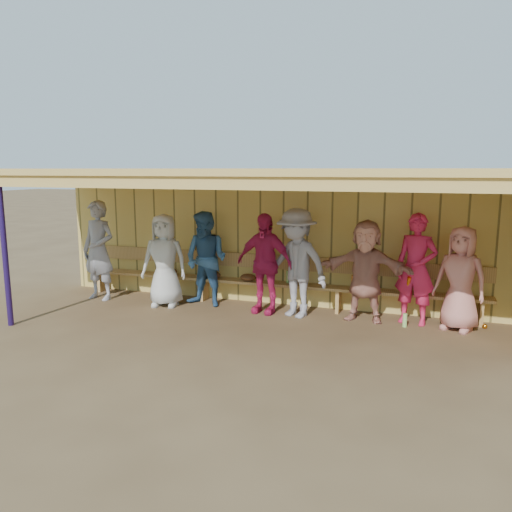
% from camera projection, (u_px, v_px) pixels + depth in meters
% --- Properties ---
extents(ground, '(90.00, 90.00, 0.00)m').
position_uv_depth(ground, '(249.00, 322.00, 8.24)').
color(ground, brown).
rests_on(ground, ground).
extents(player_a, '(0.74, 0.53, 1.91)m').
position_uv_depth(player_a, '(99.00, 250.00, 9.55)').
color(player_a, '#93939B').
rests_on(player_a, ground).
extents(player_b, '(0.92, 0.68, 1.70)m').
position_uv_depth(player_b, '(164.00, 260.00, 9.10)').
color(player_b, silver).
rests_on(player_b, ground).
extents(player_c, '(0.95, 0.80, 1.74)m').
position_uv_depth(player_c, '(206.00, 259.00, 9.10)').
color(player_c, '#34608F').
rests_on(player_c, ground).
extents(player_d, '(1.08, 0.56, 1.75)m').
position_uv_depth(player_d, '(264.00, 263.00, 8.66)').
color(player_d, '#C41F54').
rests_on(player_d, ground).
extents(player_e, '(1.36, 1.06, 1.85)m').
position_uv_depth(player_e, '(297.00, 263.00, 8.42)').
color(player_e, gray).
rests_on(player_e, ground).
extents(player_f, '(1.60, 0.61, 1.69)m').
position_uv_depth(player_f, '(365.00, 271.00, 8.19)').
color(player_f, tan).
rests_on(player_f, ground).
extents(player_g, '(0.74, 0.57, 1.81)m').
position_uv_depth(player_g, '(416.00, 269.00, 8.03)').
color(player_g, '#D2214D').
rests_on(player_g, ground).
extents(player_h, '(0.94, 0.80, 1.64)m').
position_uv_depth(player_h, '(460.00, 279.00, 7.72)').
color(player_h, tan).
rests_on(player_h, ground).
extents(dugout_structure, '(8.80, 3.20, 2.50)m').
position_uv_depth(dugout_structure, '(284.00, 217.00, 8.47)').
color(dugout_structure, '#DABD5D').
rests_on(dugout_structure, ground).
extents(bench, '(7.60, 0.34, 0.93)m').
position_uv_depth(bench, '(269.00, 277.00, 9.19)').
color(bench, tan).
rests_on(bench, ground).
extents(dugout_equipment, '(5.84, 0.62, 0.80)m').
position_uv_depth(dugout_equipment, '(241.00, 279.00, 9.24)').
color(dugout_equipment, orange).
rests_on(dugout_equipment, ground).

